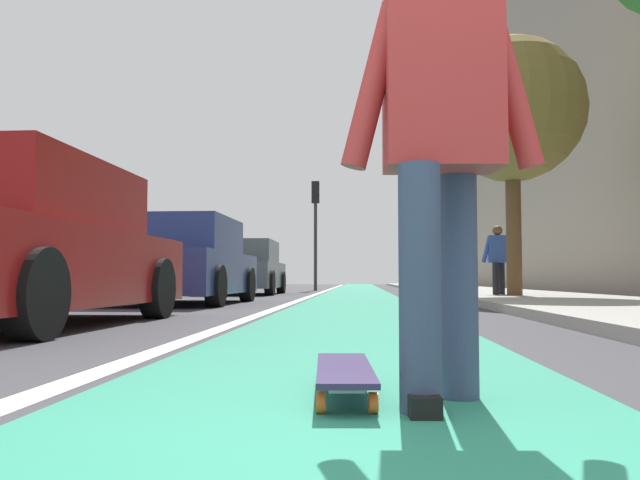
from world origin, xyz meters
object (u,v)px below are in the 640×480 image
object	(u,v)px
skateboard	(344,372)
parked_car_mid	(182,263)
street_tree_mid	(512,111)
parked_car_near	(22,248)
skater_person	(441,137)
parked_car_far	(245,269)
pedestrian_distant	(498,257)
traffic_light	(316,215)

from	to	relation	value
skateboard	parked_car_mid	bearing A→B (deg)	18.78
skateboard	street_tree_mid	distance (m)	11.68
parked_car_near	parked_car_mid	xyz separation A→B (m)	(5.53, 0.03, -0.00)
street_tree_mid	skater_person	bearing A→B (deg)	165.88
parked_car_mid	parked_car_far	world-z (taller)	parked_car_far
parked_car_near	street_tree_mid	world-z (taller)	street_tree_mid
parked_car_near	pedestrian_distant	world-z (taller)	pedestrian_distant
traffic_light	parked_car_far	bearing A→B (deg)	165.07
parked_car_far	traffic_light	distance (m)	6.49
traffic_light	pedestrian_distant	size ratio (longest dim) A/B	2.64
parked_car_near	parked_car_far	distance (m)	12.50
skateboard	pedestrian_distant	size ratio (longest dim) A/B	0.56
skater_person	street_tree_mid	bearing A→B (deg)	-14.12
parked_car_mid	traffic_light	distance (m)	13.16
parked_car_near	skater_person	bearing A→B (deg)	-136.39
skateboard	parked_car_mid	xyz separation A→B (m)	(8.90, 3.03, 0.62)
parked_car_near	parked_car_mid	size ratio (longest dim) A/B	1.04
pedestrian_distant	parked_car_far	bearing A→B (deg)	52.32
skateboard	parked_car_mid	world-z (taller)	parked_car_mid
pedestrian_distant	street_tree_mid	bearing A→B (deg)	-160.62
parked_car_near	traffic_light	size ratio (longest dim) A/B	1.09
skateboard	skater_person	world-z (taller)	skater_person
skater_person	street_tree_mid	xyz separation A→B (m)	(10.81, -2.72, 2.81)
skateboard	pedestrian_distant	xyz separation A→B (m)	(11.22, -2.87, 0.77)
skater_person	parked_car_far	world-z (taller)	skater_person
parked_car_far	street_tree_mid	size ratio (longest dim) A/B	0.80
parked_car_near	pedestrian_distant	size ratio (longest dim) A/B	2.87
parked_car_mid	traffic_light	bearing A→B (deg)	-6.48
traffic_light	skater_person	bearing A→B (deg)	-175.05
parked_car_near	street_tree_mid	distance (m)	9.96
traffic_light	street_tree_mid	size ratio (longest dim) A/B	0.77
skateboard	pedestrian_distant	world-z (taller)	pedestrian_distant
parked_car_mid	skateboard	bearing A→B (deg)	-161.22
skater_person	pedestrian_distant	distance (m)	11.65
traffic_light	pedestrian_distant	distance (m)	11.64
parked_car_far	pedestrian_distant	world-z (taller)	pedestrian_distant
pedestrian_distant	parked_car_mid	bearing A→B (deg)	111.52
parked_car_near	parked_car_far	size ratio (longest dim) A/B	1.04
skateboard	traffic_light	world-z (taller)	traffic_light
skateboard	pedestrian_distant	distance (m)	11.61
street_tree_mid	pedestrian_distant	size ratio (longest dim) A/B	3.43
skateboard	traffic_light	distance (m)	22.03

